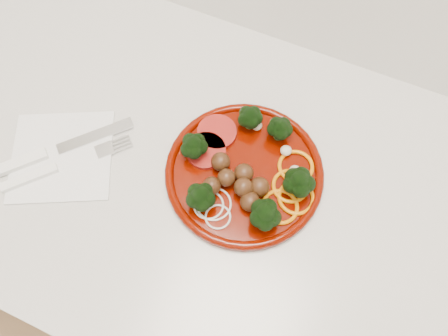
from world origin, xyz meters
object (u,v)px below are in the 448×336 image
at_px(plate, 245,171).
at_px(fork, 45,172).
at_px(knife, 43,155).
at_px(napkin, 62,156).

bearing_deg(plate, fork, -156.59).
bearing_deg(knife, napkin, -22.66).
height_order(plate, knife, plate).
distance_m(plate, knife, 0.32).
xyz_separation_m(plate, napkin, (-0.28, -0.09, -0.02)).
height_order(plate, napkin, plate).
relative_size(plate, napkin, 1.56).
height_order(knife, fork, knife).
distance_m(plate, napkin, 0.29).
bearing_deg(plate, knife, -161.84).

